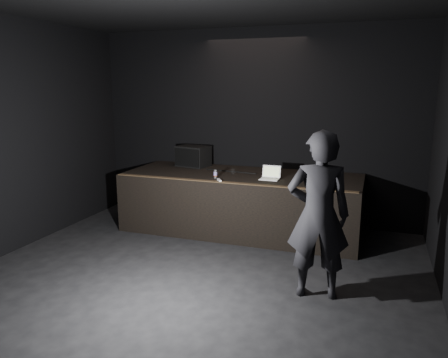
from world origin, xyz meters
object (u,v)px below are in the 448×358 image
Objects in this scene: stage_riser at (241,202)px; laptop at (270,176)px; beer_can at (215,174)px; person at (318,215)px; stage_monitor at (193,156)px.

stage_riser is 0.81m from laptop.
person is (1.87, -1.57, -0.07)m from beer_can.
stage_monitor is at bearing 158.43° from stage_riser.
stage_monitor is 1.76m from laptop.
beer_can is at bearing -163.93° from laptop.
stage_riser is at bearing 55.25° from beer_can.
laptop is 0.89m from beer_can.
stage_monitor reaches higher than stage_riser.
beer_can is (-0.31, -0.45, 0.57)m from stage_riser.
stage_riser is at bearing -9.47° from stage_monitor.
laptop is at bearing -71.60° from person.
stage_riser is 1.35m from stage_monitor.
person is (1.00, -1.81, -0.05)m from laptop.
person is at bearing -30.71° from stage_monitor.
stage_riser is at bearing 160.02° from laptop.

